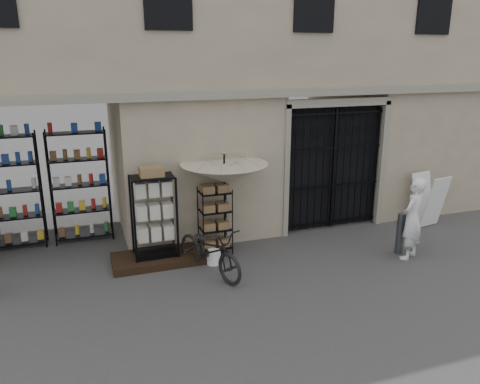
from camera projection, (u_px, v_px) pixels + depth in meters
name	position (u px, v px, depth m)	size (l,w,h in m)	color
ground	(304.00, 277.00, 8.81)	(80.00, 80.00, 0.00)	black
main_building	(236.00, 33.00, 11.15)	(14.00, 4.00, 9.00)	tan
shop_recess	(46.00, 183.00, 9.50)	(3.00, 1.70, 3.00)	black
shop_shelving	(46.00, 189.00, 10.01)	(2.70, 0.50, 2.50)	black
iron_gate	(330.00, 166.00, 10.99)	(2.50, 0.21, 3.00)	black
step_platform	(163.00, 258.00, 9.44)	(2.00, 0.90, 0.15)	black
display_cabinet	(154.00, 220.00, 9.19)	(0.93, 0.72, 1.77)	black
wire_rack	(215.00, 221.00, 9.70)	(0.74, 0.65, 1.41)	black
market_umbrella	(224.00, 168.00, 9.43)	(1.93, 1.95, 2.53)	black
white_bucket	(213.00, 257.00, 9.32)	(0.28, 0.28, 0.27)	white
bicycle	(210.00, 273.00, 8.95)	(0.63, 0.95, 1.82)	black
steel_bollard	(400.00, 234.00, 9.73)	(0.16, 0.16, 0.87)	#474D53
shopkeeper	(408.00, 257.00, 9.63)	(0.62, 1.70, 0.41)	silver
easel_sign	(429.00, 200.00, 11.27)	(0.70, 0.77, 1.25)	silver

